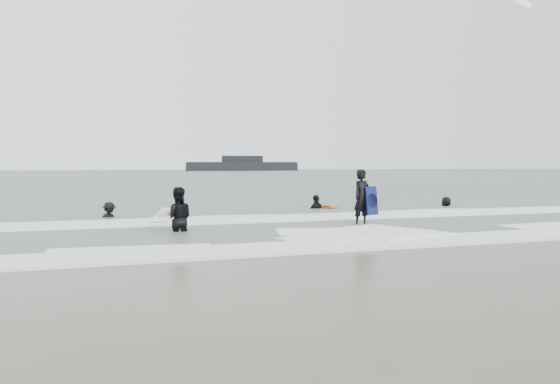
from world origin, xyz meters
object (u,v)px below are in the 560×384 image
object	(u,v)px
surfer_wading	(178,233)
vessel_horizon	(242,165)
surfer_breaker	(109,219)
surfer_right_far	(446,207)
surfer_right_near	(317,209)
surfer_centre	(362,226)

from	to	relation	value
surfer_wading	vessel_horizon	xyz separation A→B (m)	(34.90, 133.91, 1.58)
surfer_breaker	vessel_horizon	xyz separation A→B (m)	(36.85, 128.86, 1.58)
surfer_wading	surfer_right_far	world-z (taller)	surfer_wading
surfer_breaker	surfer_right_near	size ratio (longest dim) A/B	0.82
surfer_wading	surfer_right_near	xyz separation A→B (m)	(7.11, 6.54, 0.00)
surfer_wading	surfer_breaker	xyz separation A→B (m)	(-1.95, 5.05, 0.00)
surfer_breaker	surfer_centre	bearing A→B (deg)	-57.13
surfer_right_far	vessel_horizon	distance (m)	129.81
surfer_centre	surfer_wading	size ratio (longest dim) A/B	0.99
surfer_wading	vessel_horizon	size ratio (longest dim) A/B	0.06
surfer_right_near	surfer_wading	bearing A→B (deg)	17.18
surfer_right_far	surfer_wading	bearing A→B (deg)	9.83
surfer_centre	surfer_right_near	bearing A→B (deg)	64.87
surfer_centre	surfer_wading	distance (m)	6.17
surfer_centre	vessel_horizon	distance (m)	136.98
surfer_right_near	vessel_horizon	bearing A→B (deg)	-127.73
surfer_breaker	surfer_right_far	xyz separation A→B (m)	(15.52, 0.83, 0.00)
vessel_horizon	surfer_breaker	bearing A→B (deg)	-105.96
surfer_right_near	vessel_horizon	size ratio (longest dim) A/B	0.06
surfer_right_far	surfer_centre	bearing A→B (deg)	24.93
surfer_centre	surfer_right_far	bearing A→B (deg)	21.55
vessel_horizon	surfer_right_far	bearing A→B (deg)	-99.46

